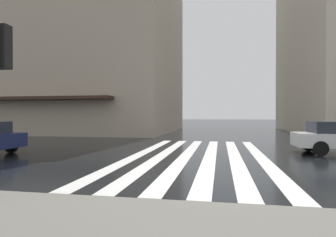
# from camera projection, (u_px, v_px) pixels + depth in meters

# --- Properties ---
(ground_plane) EXTENTS (220.00, 220.00, 0.00)m
(ground_plane) POSITION_uv_depth(u_px,v_px,m) (220.00, 176.00, 8.03)
(ground_plane) COLOR black
(zebra_crossing) EXTENTS (13.00, 5.50, 0.01)m
(zebra_crossing) POSITION_uv_depth(u_px,v_px,m) (198.00, 155.00, 12.13)
(zebra_crossing) COLOR silver
(zebra_crossing) RESTS_ON ground_plane
(haussmann_block_mid) EXTENTS (17.76, 20.09, 19.96)m
(haussmann_block_mid) POSITION_uv_depth(u_px,v_px,m) (80.00, 40.00, 31.03)
(haussmann_block_mid) COLOR tan
(haussmann_block_mid) RESTS_ON ground_plane
(traffic_signal_post) EXTENTS (0.44, 0.30, 3.28)m
(traffic_signal_post) POSITION_uv_depth(u_px,v_px,m) (0.00, 72.00, 5.52)
(traffic_signal_post) COLOR #232326
(traffic_signal_post) RESTS_ON sidewalk_pavement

